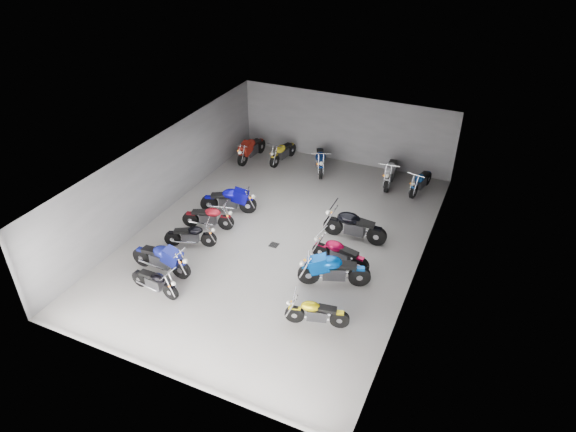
% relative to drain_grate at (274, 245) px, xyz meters
% --- Properties ---
extents(ground, '(14.00, 14.00, 0.00)m').
position_rel_drain_grate_xyz_m(ground, '(0.00, 0.50, -0.01)').
color(ground, gray).
rests_on(ground, ground).
extents(wall_back, '(10.00, 0.10, 3.20)m').
position_rel_drain_grate_xyz_m(wall_back, '(0.00, 7.50, 1.59)').
color(wall_back, slate).
rests_on(wall_back, ground).
extents(wall_left, '(0.10, 14.00, 3.20)m').
position_rel_drain_grate_xyz_m(wall_left, '(-5.00, 0.50, 1.59)').
color(wall_left, slate).
rests_on(wall_left, ground).
extents(wall_right, '(0.10, 14.00, 3.20)m').
position_rel_drain_grate_xyz_m(wall_right, '(5.00, 0.50, 1.59)').
color(wall_right, slate).
rests_on(wall_right, ground).
extents(ceiling, '(10.00, 14.00, 0.04)m').
position_rel_drain_grate_xyz_m(ceiling, '(0.00, 0.50, 3.21)').
color(ceiling, black).
rests_on(ceiling, wall_back).
extents(drain_grate, '(0.32, 0.32, 0.01)m').
position_rel_drain_grate_xyz_m(drain_grate, '(0.00, 0.00, 0.00)').
color(drain_grate, black).
rests_on(drain_grate, ground).
extents(motorcycle_left_a, '(1.85, 0.41, 0.81)m').
position_rel_drain_grate_xyz_m(motorcycle_left_a, '(-2.29, -3.86, 0.44)').
color(motorcycle_left_a, black).
rests_on(motorcycle_left_a, ground).
extents(motorcycle_left_b, '(2.28, 0.45, 1.00)m').
position_rel_drain_grate_xyz_m(motorcycle_left_b, '(-2.73, -2.91, 0.54)').
color(motorcycle_left_b, black).
rests_on(motorcycle_left_b, ground).
extents(motorcycle_left_c, '(1.80, 0.81, 0.83)m').
position_rel_drain_grate_xyz_m(motorcycle_left_c, '(-2.68, -1.25, 0.45)').
color(motorcycle_left_c, black).
rests_on(motorcycle_left_c, ground).
extents(motorcycle_left_d, '(1.96, 0.66, 0.88)m').
position_rel_drain_grate_xyz_m(motorcycle_left_d, '(-2.72, 0.01, 0.47)').
color(motorcycle_left_d, black).
rests_on(motorcycle_left_d, ground).
extents(motorcycle_left_e, '(2.16, 0.91, 0.99)m').
position_rel_drain_grate_xyz_m(motorcycle_left_e, '(-2.59, 1.31, 0.53)').
color(motorcycle_left_e, black).
rests_on(motorcycle_left_e, ground).
extents(motorcycle_right_b, '(1.87, 0.63, 0.84)m').
position_rel_drain_grate_xyz_m(motorcycle_right_b, '(2.86, -3.07, 0.45)').
color(motorcycle_right_b, black).
rests_on(motorcycle_right_b, ground).
extents(motorcycle_right_c, '(2.26, 0.99, 1.04)m').
position_rel_drain_grate_xyz_m(motorcycle_right_c, '(2.68, -1.15, 0.56)').
color(motorcycle_right_c, black).
rests_on(motorcycle_right_c, ground).
extents(motorcycle_right_d, '(2.10, 0.49, 0.92)m').
position_rel_drain_grate_xyz_m(motorcycle_right_d, '(2.54, -0.15, 0.50)').
color(motorcycle_right_d, black).
rests_on(motorcycle_right_d, ground).
extents(motorcycle_right_e, '(2.37, 0.47, 1.04)m').
position_rel_drain_grate_xyz_m(motorcycle_right_e, '(2.48, 1.56, 0.56)').
color(motorcycle_right_e, black).
rests_on(motorcycle_right_e, ground).
extents(motorcycle_back_a, '(0.48, 2.27, 1.00)m').
position_rel_drain_grate_xyz_m(motorcycle_back_a, '(-4.00, 5.84, 0.54)').
color(motorcycle_back_a, black).
rests_on(motorcycle_back_a, ground).
extents(motorcycle_back_b, '(0.49, 2.06, 0.91)m').
position_rel_drain_grate_xyz_m(motorcycle_back_b, '(-2.55, 6.23, 0.49)').
color(motorcycle_back_b, black).
rests_on(motorcycle_back_b, ground).
extents(motorcycle_back_c, '(1.02, 2.12, 0.99)m').
position_rel_drain_grate_xyz_m(motorcycle_back_c, '(-0.62, 6.10, 0.53)').
color(motorcycle_back_c, black).
rests_on(motorcycle_back_c, ground).
extents(motorcycle_back_e, '(0.51, 2.33, 1.02)m').
position_rel_drain_grate_xyz_m(motorcycle_back_e, '(2.58, 6.26, 0.55)').
color(motorcycle_back_e, black).
rests_on(motorcycle_back_e, ground).
extents(motorcycle_back_f, '(0.57, 1.99, 0.88)m').
position_rel_drain_grate_xyz_m(motorcycle_back_f, '(3.93, 6.07, 0.47)').
color(motorcycle_back_f, black).
rests_on(motorcycle_back_f, ground).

